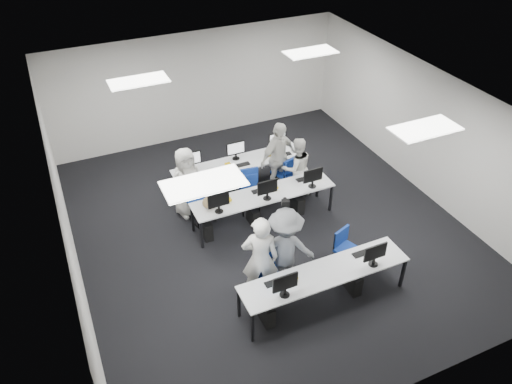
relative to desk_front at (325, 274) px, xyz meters
name	(u,v)px	position (x,y,z in m)	size (l,w,h in m)	color
room	(268,169)	(0.00, 2.40, 0.82)	(9.00, 9.02, 3.00)	black
ceiling_panels	(269,103)	(0.00, 2.40, 2.30)	(5.20, 4.60, 0.02)	white
desk_front	(325,274)	(0.00, 0.00, 0.00)	(3.20, 0.70, 0.73)	silver
desk_mid	(264,196)	(0.00, 2.60, 0.00)	(3.20, 0.70, 0.73)	silver
desk_back	(239,164)	(0.00, 4.00, 0.00)	(3.20, 0.70, 0.73)	silver
equipment_front	(315,291)	(-0.19, -0.02, -0.32)	(2.51, 0.41, 1.19)	#0D48B4
equipment_mid	(256,210)	(-0.19, 2.58, -0.32)	(2.91, 0.41, 1.19)	white
equipment_back	(246,173)	(0.19, 4.02, -0.32)	(2.91, 0.41, 1.19)	white
chair_0	(267,280)	(-0.83, 0.66, -0.41)	(0.49, 0.52, 0.86)	navy
chair_1	(346,257)	(0.88, 0.58, -0.40)	(0.57, 0.59, 0.88)	navy
chair_2	(200,208)	(-1.26, 3.22, -0.37)	(0.58, 0.61, 0.98)	navy
chair_3	(250,200)	(-0.11, 3.08, -0.41)	(0.52, 0.55, 0.86)	navy
chair_4	(298,183)	(1.19, 3.21, -0.39)	(0.58, 0.60, 0.91)	navy
chair_5	(197,202)	(-1.24, 3.53, -0.42)	(0.46, 0.49, 0.83)	navy
chair_6	(246,188)	(-0.04, 3.51, -0.37)	(0.54, 0.58, 0.99)	navy
chair_7	(283,178)	(0.97, 3.54, -0.39)	(0.60, 0.62, 0.92)	navy
handbag	(211,202)	(-1.20, 2.62, 0.20)	(0.37, 0.23, 0.30)	olive
student_0	(260,258)	(-0.99, 0.63, 0.23)	(0.67, 0.44, 1.83)	silver
student_1	(296,168)	(1.12, 3.20, 0.07)	(0.73, 0.57, 1.51)	silver
student_2	(187,183)	(-1.42, 3.55, 0.16)	(0.82, 0.53, 1.67)	silver
student_3	(278,158)	(0.80, 3.52, 0.23)	(1.07, 0.45, 1.83)	silver
photographer	(285,249)	(-0.45, 0.70, 0.20)	(1.13, 0.65, 1.75)	slate
dslr_camera	(286,203)	(-0.39, 0.87, 1.13)	(0.14, 0.18, 0.10)	black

